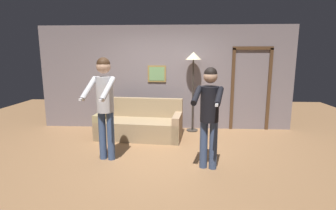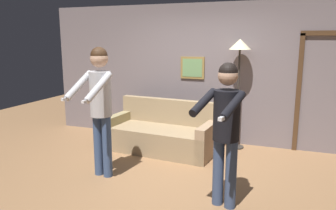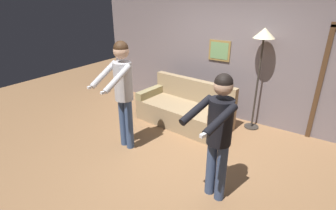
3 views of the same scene
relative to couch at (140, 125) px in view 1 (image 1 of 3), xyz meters
name	(u,v)px [view 1 (image 1 of 3)]	position (x,y,z in m)	size (l,w,h in m)	color
ground_plane	(159,154)	(0.52, -1.06, -0.28)	(12.00, 12.00, 0.00)	#8E6643
back_wall_assembly	(166,78)	(0.55, 0.85, 1.02)	(6.40, 0.10, 2.60)	slate
couch	(140,125)	(0.00, 0.00, 0.00)	(1.97, 1.01, 0.87)	#9B825F
torchiere_lamp	(193,64)	(1.22, 0.59, 1.39)	(0.38, 0.38, 1.95)	#332D28
person_standing_left	(104,98)	(-0.39, -1.35, 0.85)	(0.50, 0.71, 1.84)	#384D76
person_standing_right	(209,109)	(1.41, -1.63, 0.75)	(0.54, 0.73, 1.69)	#37486B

